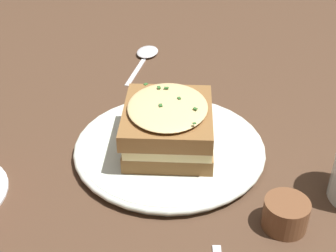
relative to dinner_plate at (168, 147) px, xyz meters
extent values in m
plane|color=#473021|center=(-0.01, 0.00, -0.01)|extent=(2.40, 2.40, 0.00)
cylinder|color=silver|center=(0.00, 0.00, 0.00)|extent=(0.24, 0.24, 0.01)
torus|color=silver|center=(0.00, 0.00, 0.00)|extent=(0.26, 0.26, 0.01)
cube|color=brown|center=(0.00, 0.00, 0.02)|extent=(0.16, 0.15, 0.02)
cube|color=#EFDB93|center=(0.00, 0.00, 0.04)|extent=(0.16, 0.15, 0.02)
cube|color=brown|center=(-0.01, 0.00, 0.05)|extent=(0.16, 0.15, 0.02)
ellipsoid|color=#DBBC7F|center=(-0.01, 0.00, 0.07)|extent=(0.15, 0.14, 0.01)
cube|color=#2D6028|center=(0.01, -0.01, 0.07)|extent=(0.01, 0.01, 0.00)
cube|color=#2D6028|center=(0.02, 0.02, 0.07)|extent=(0.01, 0.01, 0.00)
cube|color=#2D6028|center=(-0.04, -0.05, 0.07)|extent=(0.00, 0.00, 0.00)
cube|color=#2D6028|center=(0.03, 0.04, 0.07)|extent=(0.01, 0.01, 0.00)
cube|color=#2D6028|center=(-0.02, 0.00, 0.08)|extent=(0.01, 0.01, 0.00)
cube|color=#2D6028|center=(0.03, 0.01, 0.07)|extent=(0.01, 0.01, 0.00)
cube|color=#2D6028|center=(0.00, -0.04, 0.07)|extent=(0.00, 0.01, 0.00)
cube|color=silver|center=(0.19, 0.15, -0.01)|extent=(0.11, 0.03, 0.00)
ellipsoid|color=silver|center=(0.27, 0.16, 0.00)|extent=(0.06, 0.05, 0.01)
cylinder|color=brown|center=(-0.07, -0.17, 0.01)|extent=(0.05, 0.05, 0.03)
camera|label=1|loc=(-0.47, -0.20, 0.38)|focal=50.00mm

